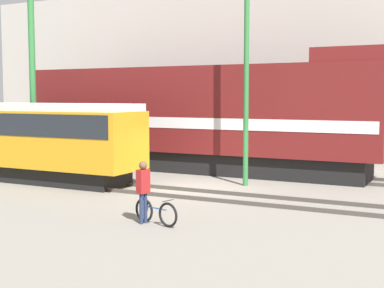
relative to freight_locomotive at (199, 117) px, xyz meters
name	(u,v)px	position (x,y,z in m)	size (l,w,h in m)	color
ground_plane	(194,189)	(2.07, -4.60, -2.63)	(120.00, 120.00, 0.00)	gray
track_near	(178,192)	(2.07, -5.93, -2.56)	(60.00, 1.51, 0.14)	#47423D
track_far	(238,172)	(2.07, 0.00, -2.56)	(60.00, 1.51, 0.14)	#47423D
building_backdrop	(286,74)	(2.07, 7.29, 2.32)	(38.85, 6.00, 9.89)	#B7B2A8
freight_locomotive	(199,117)	(0.00, 0.00, 0.00)	(17.63, 3.04, 5.61)	black
streetcar	(26,136)	(-5.42, -5.93, -0.72)	(10.94, 2.54, 3.33)	black
bicycle	(156,212)	(3.72, -10.34, -2.28)	(1.62, 0.57, 0.76)	black
person	(143,185)	(3.34, -10.39, -1.53)	(0.30, 0.40, 1.80)	#232D4C
utility_pole_left	(33,76)	(-7.75, -2.96, 1.99)	(0.31, 0.31, 9.24)	#2D7238
utility_pole_center	(246,84)	(3.57, -2.96, 1.47)	(0.21, 0.21, 8.21)	#2D7238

